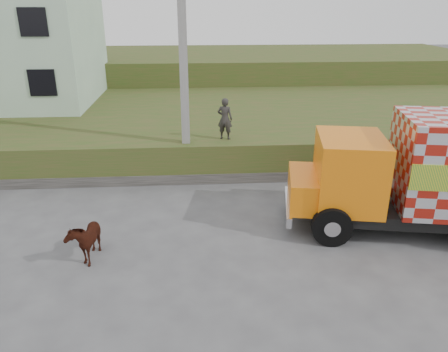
{
  "coord_description": "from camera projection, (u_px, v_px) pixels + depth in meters",
  "views": [
    {
      "loc": [
        -0.66,
        -11.46,
        6.52
      ],
      "look_at": [
        0.24,
        1.54,
        1.3
      ],
      "focal_mm": 35.0,
      "sensor_mm": 36.0,
      "label": 1
    }
  ],
  "objects": [
    {
      "name": "cow",
      "position": [
        86.0,
        238.0,
        11.75
      ],
      "size": [
        0.77,
        1.47,
        1.2
      ],
      "primitive_type": "imported",
      "rotation": [
        0.0,
        0.0,
        -0.09
      ],
      "color": "#381C0E",
      "rests_on": "ground"
    },
    {
      "name": "pedestrian",
      "position": [
        225.0,
        119.0,
        16.85
      ],
      "size": [
        0.68,
        0.56,
        1.62
      ],
      "primitive_type": "imported",
      "rotation": [
        0.0,
        0.0,
        2.82
      ],
      "color": "#2C2A27",
      "rests_on": "embankment"
    },
    {
      "name": "embankment",
      "position": [
        208.0,
        124.0,
        22.06
      ],
      "size": [
        40.0,
        12.0,
        1.5
      ],
      "primitive_type": "cube",
      "color": "#304E1A",
      "rests_on": "ground"
    },
    {
      "name": "ground",
      "position": [
        220.0,
        235.0,
        13.08
      ],
      "size": [
        120.0,
        120.0,
        0.0
      ],
      "primitive_type": "plane",
      "color": "#474749",
      "rests_on": "ground"
    },
    {
      "name": "embankment_far",
      "position": [
        202.0,
        73.0,
        32.89
      ],
      "size": [
        40.0,
        12.0,
        3.0
      ],
      "primitive_type": "cube",
      "color": "#304E1A",
      "rests_on": "ground"
    },
    {
      "name": "utility_pole",
      "position": [
        184.0,
        74.0,
        15.76
      ],
      "size": [
        1.2,
        0.3,
        8.0
      ],
      "color": "gray",
      "rests_on": "ground"
    },
    {
      "name": "retaining_strip",
      "position": [
        161.0,
        178.0,
        16.76
      ],
      "size": [
        16.0,
        0.5,
        0.4
      ],
      "primitive_type": "cube",
      "color": "#595651",
      "rests_on": "ground"
    },
    {
      "name": "cargo_truck",
      "position": [
        443.0,
        174.0,
        12.71
      ],
      "size": [
        8.3,
        3.97,
        3.56
      ],
      "rotation": [
        0.0,
        0.0,
        -0.18
      ],
      "color": "black",
      "rests_on": "ground"
    }
  ]
}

